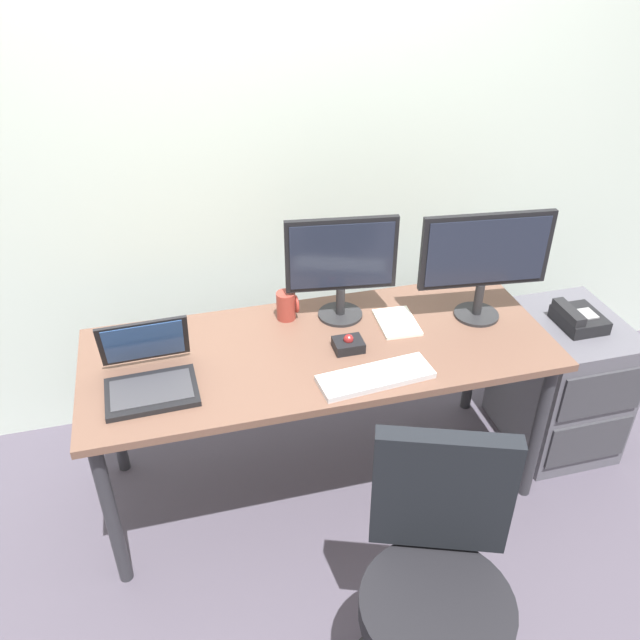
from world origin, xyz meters
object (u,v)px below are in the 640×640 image
Objects in this scene: monitor_side at (341,262)px; trackball_mouse at (348,344)px; office_chair at (434,599)px; coffee_mug at (287,306)px; desk_phone at (578,318)px; file_cabinet at (561,382)px; paper_notepad at (397,322)px; keyboard at (376,376)px; laptop at (149,373)px; monitor_main at (485,257)px.

monitor_side is 0.32m from trackball_mouse.
office_chair is 8.06× the size of coffee_mug.
coffee_mug reaches higher than desk_phone.
paper_notepad is at bearing 174.80° from file_cabinet.
office_chair reaches higher than coffee_mug.
monitor_side reaches higher than file_cabinet.
trackball_mouse is (-0.01, 0.88, 0.31)m from office_chair.
keyboard is at bearing -89.25° from monitor_side.
trackball_mouse is (-0.04, -0.23, -0.22)m from monitor_side.
keyboard is 0.37m from paper_notepad.
office_chair reaches higher than keyboard.
coffee_mug reaches higher than trackball_mouse.
paper_notepad reaches higher than file_cabinet.
file_cabinet is 1.19m from monitor_side.
paper_notepad is (0.41, -0.15, -0.05)m from coffee_mug.
laptop is 0.73m from trackball_mouse.
monitor_side is (-0.53, 0.14, -0.02)m from monitor_main.
coffee_mug is (-0.21, 0.04, -0.19)m from monitor_side.
coffee_mug is at bearing 168.55° from desk_phone.
keyboard is 1.32× the size of laptop.
office_chair is 0.75m from keyboard.
file_cabinet is 1.23× the size of monitor_main.
office_chair is at bearing -91.54° from monitor_side.
monitor_main is at bearing 59.80° from office_chair.
laptop is (-0.77, 0.17, 0.04)m from keyboard.
office_chair is at bearing -81.03° from coffee_mug.
monitor_side is 0.49m from keyboard.
desk_phone is 1.82× the size of trackball_mouse.
laptop is at bearing 167.61° from keyboard.
paper_notepad reaches higher than desk_phone.
file_cabinet is 1.97× the size of laptop.
coffee_mug is (-0.75, 0.18, -0.21)m from monitor_main.
file_cabinet is 1.38m from office_chair.
monitor_side is at bearing 18.81° from laptop.
monitor_side is at bearing 165.31° from monitor_main.
file_cabinet is at bearing 63.22° from desk_phone.
office_chair reaches higher than trackball_mouse.
laptop is (-1.75, -0.08, 0.45)m from file_cabinet.
file_cabinet is 3.03× the size of paper_notepad.
office_chair is at bearing -137.85° from desk_phone.
laptop is 0.63m from coffee_mug.
file_cabinet is at bearing 2.52° from laptop.
keyboard reaches higher than desk_phone.
monitor_main is 4.67× the size of trackball_mouse.
office_chair is 1.82× the size of monitor_main.
file_cabinet is 1.50× the size of keyboard.
monitor_main is (-0.44, 0.06, 0.31)m from desk_phone.
keyboard is 0.79m from laptop.
file_cabinet is 5.43× the size of coffee_mug.
monitor_side reaches higher than keyboard.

